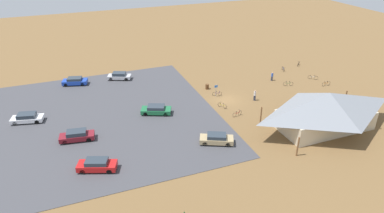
% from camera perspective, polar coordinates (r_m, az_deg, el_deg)
% --- Properties ---
extents(ground, '(160.00, 160.00, 0.00)m').
position_cam_1_polar(ground, '(56.80, 5.81, 1.06)').
color(ground, brown).
rests_on(ground, ground).
extents(parking_lot_asphalt, '(38.78, 34.88, 0.05)m').
position_cam_1_polar(parking_lot_asphalt, '(52.85, -17.59, -2.26)').
color(parking_lot_asphalt, '#424247').
rests_on(parking_lot_asphalt, ground).
extents(bike_pavilion, '(15.82, 9.01, 5.45)m').
position_cam_1_polar(bike_pavilion, '(50.73, 21.52, -0.25)').
color(bike_pavilion, beige).
rests_on(bike_pavilion, ground).
extents(trash_bin, '(0.60, 0.60, 0.90)m').
position_cam_1_polar(trash_bin, '(60.46, 2.53, 3.32)').
color(trash_bin, brown).
rests_on(trash_bin, ground).
extents(lot_sign, '(0.56, 0.08, 2.20)m').
position_cam_1_polar(lot_sign, '(57.24, 4.01, 2.91)').
color(lot_sign, '#99999E').
rests_on(lot_sign, ground).
extents(bicycle_blue_yard_center, '(0.63, 1.60, 0.81)m').
position_cam_1_polar(bicycle_blue_yard_center, '(71.01, 14.92, 6.05)').
color(bicycle_blue_yard_center, black).
rests_on(bicycle_blue_yard_center, ground).
extents(bicycle_yellow_yard_left, '(0.88, 1.51, 0.82)m').
position_cam_1_polar(bicycle_yellow_yard_left, '(54.16, 5.06, 0.14)').
color(bicycle_yellow_yard_left, black).
rests_on(bicycle_yellow_yard_left, ground).
extents(bicycle_purple_lone_west, '(1.59, 0.59, 0.85)m').
position_cam_1_polar(bicycle_purple_lone_west, '(58.08, 4.21, 2.14)').
color(bicycle_purple_lone_west, black).
rests_on(bicycle_purple_lone_west, ground).
extents(bicycle_red_front_row, '(1.74, 0.56, 0.90)m').
position_cam_1_polar(bicycle_red_front_row, '(51.97, 7.54, -1.20)').
color(bicycle_red_front_row, black).
rests_on(bicycle_red_front_row, ground).
extents(bicycle_orange_near_porch, '(1.78, 0.48, 0.88)m').
position_cam_1_polar(bicycle_orange_near_porch, '(66.29, 21.42, 3.55)').
color(bicycle_orange_near_porch, black).
rests_on(bicycle_orange_near_porch, ground).
extents(bicycle_black_lone_east, '(1.28, 1.09, 0.80)m').
position_cam_1_polar(bicycle_black_lone_east, '(74.64, 17.28, 6.74)').
color(bicycle_black_lone_east, black).
rests_on(bicycle_black_lone_east, ground).
extents(bicycle_silver_trailside, '(1.41, 1.18, 0.83)m').
position_cam_1_polar(bicycle_silver_trailside, '(68.40, 19.47, 4.58)').
color(bicycle_silver_trailside, black).
rests_on(bicycle_silver_trailside, ground).
extents(bicycle_green_by_bin, '(1.68, 0.71, 0.90)m').
position_cam_1_polar(bicycle_green_by_bin, '(64.12, 15.72, 3.67)').
color(bicycle_green_by_bin, black).
rests_on(bicycle_green_by_bin, ground).
extents(car_white_front_row, '(4.71, 2.79, 1.37)m').
position_cam_1_polar(car_white_front_row, '(55.16, -25.74, -1.71)').
color(car_white_front_row, white).
rests_on(car_white_front_row, parking_lot_asphalt).
extents(car_blue_by_curb, '(4.65, 2.97, 1.36)m').
position_cam_1_polar(car_blue_by_curb, '(65.48, -18.91, 4.02)').
color(car_blue_by_curb, '#1E42B2').
rests_on(car_blue_by_curb, parking_lot_asphalt).
extents(car_silver_mid_lot, '(4.58, 3.26, 1.36)m').
position_cam_1_polar(car_silver_mid_lot, '(65.70, -12.00, 5.00)').
color(car_silver_mid_lot, '#BCBCC1').
rests_on(car_silver_mid_lot, parking_lot_asphalt).
extents(car_green_back_corner, '(4.87, 3.48, 1.34)m').
position_cam_1_polar(car_green_back_corner, '(52.23, -5.99, -0.53)').
color(car_green_back_corner, '#1E6B3D').
rests_on(car_green_back_corner, parking_lot_asphalt).
extents(car_maroon_far_end, '(4.66, 2.40, 1.43)m').
position_cam_1_polar(car_maroon_far_end, '(47.95, -18.61, -4.61)').
color(car_maroon_far_end, maroon).
rests_on(car_maroon_far_end, parking_lot_asphalt).
extents(car_red_second_row, '(4.80, 3.18, 1.42)m').
position_cam_1_polar(car_red_second_row, '(41.67, -15.52, -9.35)').
color(car_red_second_row, red).
rests_on(car_red_second_row, parking_lot_asphalt).
extents(car_tan_near_entry, '(4.68, 3.42, 1.36)m').
position_cam_1_polar(car_tan_near_entry, '(44.96, 4.11, -5.38)').
color(car_tan_near_entry, tan).
rests_on(car_tan_near_entry, parking_lot_asphalt).
extents(visitor_near_lot, '(0.40, 0.37, 1.66)m').
position_cam_1_polar(visitor_near_lot, '(65.52, 13.18, 4.94)').
color(visitor_near_lot, '#2D3347').
rests_on(visitor_near_lot, ground).
extents(visitor_crossing_yard, '(0.40, 0.39, 1.81)m').
position_cam_1_polar(visitor_crossing_yard, '(56.99, 10.41, 1.88)').
color(visitor_crossing_yard, '#2D3347').
rests_on(visitor_crossing_yard, ground).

